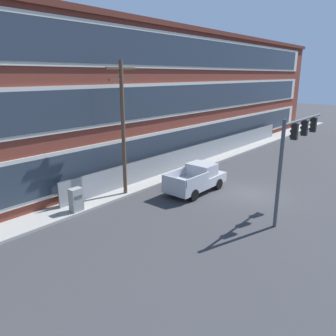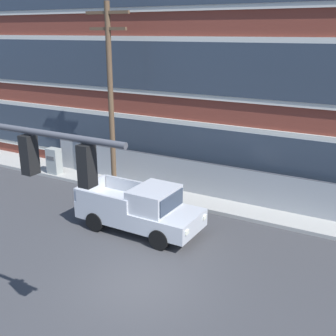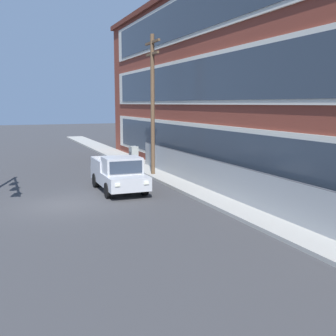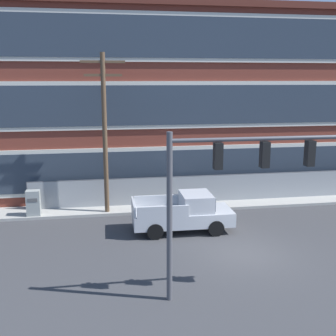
{
  "view_description": "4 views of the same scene",
  "coord_description": "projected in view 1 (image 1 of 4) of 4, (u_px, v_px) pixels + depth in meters",
  "views": [
    {
      "loc": [
        -20.49,
        -9.51,
        8.14
      ],
      "look_at": [
        -3.41,
        4.86,
        1.76
      ],
      "focal_mm": 35.0,
      "sensor_mm": 36.0,
      "label": 1
    },
    {
      "loc": [
        6.48,
        -9.67,
        7.74
      ],
      "look_at": [
        -1.18,
        3.9,
        2.65
      ],
      "focal_mm": 45.0,
      "sensor_mm": 36.0,
      "label": 2
    },
    {
      "loc": [
        19.71,
        -2.66,
        4.73
      ],
      "look_at": [
        1.47,
        4.73,
        1.71
      ],
      "focal_mm": 45.0,
      "sensor_mm": 36.0,
      "label": 3
    },
    {
      "loc": [
        -6.18,
        -16.76,
        7.66
      ],
      "look_at": [
        -3.02,
        2.59,
        3.47
      ],
      "focal_mm": 45.0,
      "sensor_mm": 36.0,
      "label": 4
    }
  ],
  "objects": [
    {
      "name": "brick_mill_building",
      "position": [
        159.0,
        95.0,
        33.5
      ],
      "size": [
        54.56,
        10.17,
        12.17
      ],
      "color": "brown",
      "rests_on": "ground"
    },
    {
      "name": "traffic_signal_mast",
      "position": [
        295.0,
        144.0,
        18.46
      ],
      "size": [
        6.03,
        0.43,
        5.96
      ],
      "color": "#4C4C51",
      "rests_on": "ground"
    },
    {
      "name": "utility_pole_near_corner",
      "position": [
        123.0,
        124.0,
        21.61
      ],
      "size": [
        2.39,
        0.26,
        9.03
      ],
      "color": "brown",
      "rests_on": "ground"
    },
    {
      "name": "pickup_truck_silver",
      "position": [
        197.0,
        179.0,
        23.48
      ],
      "size": [
        5.13,
        2.23,
        1.95
      ],
      "color": "#B2B5BA",
      "rests_on": "ground"
    },
    {
      "name": "chain_link_fence",
      "position": [
        205.0,
        152.0,
        31.84
      ],
      "size": [
        32.11,
        0.06,
        1.82
      ],
      "color": "gray",
      "rests_on": "ground"
    },
    {
      "name": "sidewalk_building_side",
      "position": [
        171.0,
        173.0,
        27.72
      ],
      "size": [
        80.0,
        2.2,
        0.16
      ],
      "primitive_type": "cube",
      "color": "#9E9B93",
      "rests_on": "ground"
    },
    {
      "name": "ground_plane",
      "position": [
        251.0,
        194.0,
        23.2
      ],
      "size": [
        160.0,
        160.0,
        0.0
      ],
      "primitive_type": "plane",
      "color": "#38383A"
    },
    {
      "name": "electrical_cabinet",
      "position": [
        76.0,
        201.0,
        19.75
      ],
      "size": [
        0.75,
        0.54,
        1.59
      ],
      "color": "#939993",
      "rests_on": "ground"
    }
  ]
}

